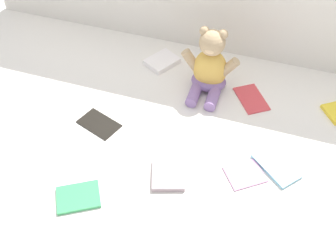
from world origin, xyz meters
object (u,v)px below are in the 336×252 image
at_px(book_case_4, 251,98).
at_px(book_case_7, 99,123).
at_px(book_case_5, 168,175).
at_px(book_case_6, 78,197).
at_px(book_case_1, 276,166).
at_px(book_case_0, 162,61).
at_px(book_case_3, 245,174).
at_px(teddy_bear, 210,68).

bearing_deg(book_case_4, book_case_7, -3.34).
xyz_separation_m(book_case_5, book_case_6, (-0.21, -0.15, -0.00)).
bearing_deg(book_case_6, book_case_5, 93.93).
xyz_separation_m(book_case_1, book_case_7, (-0.57, -0.00, -0.00)).
distance_m(book_case_1, book_case_4, 0.29).
distance_m(book_case_0, book_case_4, 0.37).
distance_m(book_case_6, book_case_7, 0.28).
xyz_separation_m(book_case_0, book_case_3, (0.40, -0.41, -0.01)).
bearing_deg(book_case_7, book_case_0, -175.37).
relative_size(book_case_0, book_case_1, 0.82).
distance_m(book_case_0, book_case_5, 0.52).
bearing_deg(book_case_1, book_case_4, -115.48).
height_order(teddy_bear, book_case_5, teddy_bear).
height_order(book_case_0, book_case_4, book_case_0).
distance_m(book_case_5, book_case_6, 0.26).
bearing_deg(book_case_0, book_case_4, -164.30).
height_order(book_case_0, book_case_1, book_case_0).
height_order(book_case_3, book_case_5, book_case_5).
bearing_deg(book_case_7, book_case_1, 109.74).
bearing_deg(book_case_3, book_case_1, 87.73).
height_order(book_case_0, book_case_5, book_case_0).
height_order(book_case_3, book_case_7, same).
height_order(teddy_bear, book_case_0, teddy_bear).
bearing_deg(book_case_4, book_case_6, 20.30).
bearing_deg(book_case_1, book_case_0, -86.76).
distance_m(book_case_4, book_case_6, 0.67).
bearing_deg(teddy_bear, book_case_0, 157.81).
xyz_separation_m(book_case_1, book_case_6, (-0.51, -0.28, -0.00)).
bearing_deg(teddy_bear, book_case_6, -113.07).
distance_m(book_case_0, book_case_1, 0.60).
distance_m(book_case_1, book_case_3, 0.10).
bearing_deg(teddy_bear, book_case_4, -5.21).
bearing_deg(book_case_0, book_case_3, 163.54).
distance_m(teddy_bear, book_case_6, 0.61).
xyz_separation_m(book_case_4, book_case_6, (-0.39, -0.55, 0.00)).
bearing_deg(book_case_1, book_case_5, -25.97).
height_order(teddy_bear, book_case_7, teddy_bear).
height_order(book_case_5, book_case_7, book_case_5).
relative_size(book_case_6, book_case_7, 0.89).
distance_m(book_case_1, book_case_5, 0.32).
relative_size(book_case_0, book_case_7, 0.86).
height_order(book_case_3, book_case_4, same).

